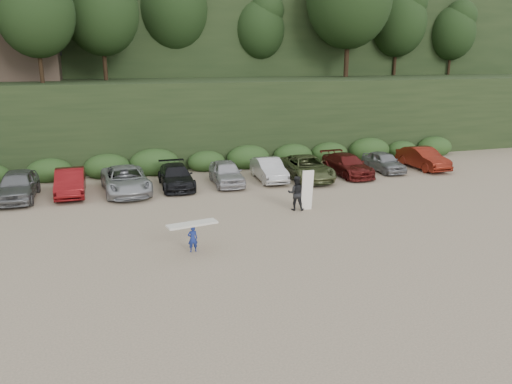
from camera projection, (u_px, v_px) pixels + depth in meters
name	position (u px, v px, depth m)	size (l,w,h in m)	color
ground	(245.00, 241.00, 21.58)	(120.00, 120.00, 0.00)	tan
hillside_backdrop	(143.00, 22.00, 51.60)	(90.00, 41.50, 28.00)	black
parked_cars	(129.00, 179.00, 29.38)	(39.86, 6.24, 1.65)	#A2A3A7
child_surfer	(192.00, 232.00, 20.16)	(2.11, 0.89, 1.23)	navy
adult_surfer	(297.00, 193.00, 25.74)	(1.36, 0.97, 2.13)	black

